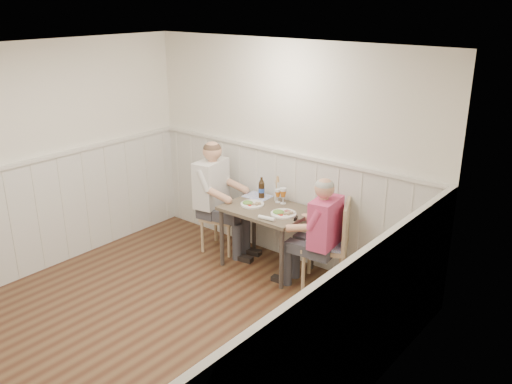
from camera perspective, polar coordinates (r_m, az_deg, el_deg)
ground_plane at (r=5.40m, az=-11.64°, el=-14.68°), size 4.50×4.50×0.00m
room_shell at (r=4.72m, az=-12.91°, el=0.70°), size 4.04×4.54×2.60m
wainscot at (r=5.45m, az=-6.59°, el=-5.68°), size 4.00×4.49×1.34m
dining_table at (r=6.23m, az=1.16°, el=-2.52°), size 0.97×0.70×0.75m
chair_right at (r=5.94m, az=7.91°, el=-5.13°), size 0.61×0.61×0.99m
chair_left at (r=6.78m, az=-4.07°, el=-2.13°), size 0.53×0.53×0.90m
man_in_pink at (r=5.83m, az=6.85°, el=-5.42°), size 0.64×0.44×1.30m
diner_cream at (r=6.71m, az=-4.38°, el=-1.38°), size 0.71×0.50×1.43m
plate_man at (r=6.00m, az=2.81°, el=-2.18°), size 0.29×0.29×0.07m
plate_diner at (r=6.27m, az=-0.54°, el=-1.19°), size 0.27×0.27×0.07m
beer_glass_a at (r=6.28m, az=2.88°, el=-0.13°), size 0.08×0.08×0.19m
beer_glass_b at (r=6.32m, az=2.31°, el=-0.17°), size 0.07×0.07×0.16m
beer_bottle at (r=6.45m, az=0.59°, el=0.33°), size 0.07×0.07×0.26m
rolled_napkin at (r=5.86m, az=1.12°, el=-2.77°), size 0.20×0.07×0.04m
grass_vase at (r=6.37m, az=2.12°, el=0.35°), size 0.04×0.04×0.33m
gingham_mat at (r=6.54m, az=0.19°, el=-0.45°), size 0.32×0.26×0.01m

